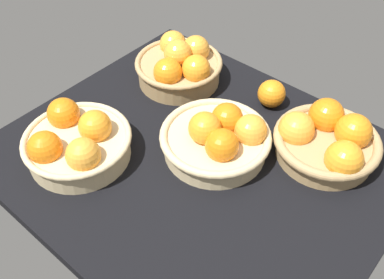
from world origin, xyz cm
name	(u,v)px	position (x,y,z in cm)	size (l,w,h in cm)	color
market_tray	(198,161)	(0.00, 0.00, 1.50)	(84.00, 72.00, 3.00)	black
basket_center	(218,138)	(2.17, 4.12, 7.24)	(24.86, 24.86, 11.07)	#D3BC8C
basket_near_left	(76,142)	(-20.42, -17.33, 7.45)	(23.97, 23.97, 10.98)	#D3BC8C
basket_far_right	(327,140)	(20.86, 19.12, 7.31)	(23.57, 23.57, 10.61)	tan
basket_far_left	(180,65)	(-22.00, 18.48, 7.94)	(23.02, 23.02, 12.20)	tan
loose_orange_front_gap	(272,94)	(2.01, 25.80, 6.49)	(6.97, 6.97, 6.97)	orange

